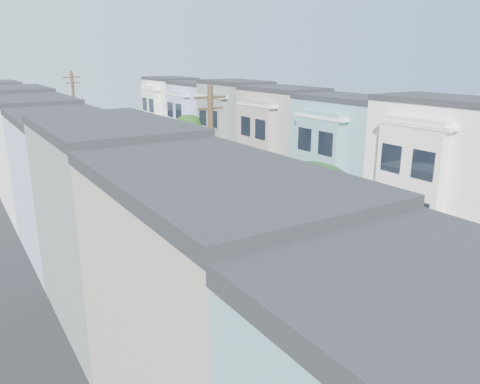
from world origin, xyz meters
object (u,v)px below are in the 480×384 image
Objects in this scene: parked_left_c at (244,274)px; parked_right_c at (233,179)px; tree_b at (306,228)px; tree_e at (70,127)px; fedex_truck at (299,214)px; parked_left_d at (159,216)px; parked_left_b at (364,360)px; parked_right_b at (427,256)px; lead_sedan at (225,187)px; utility_pole_near at (212,191)px; utility_pole_far at (76,126)px; tree_d at (115,146)px; tree_c at (181,187)px; tree_far_r at (190,129)px; parked_right_d at (188,160)px.

parked_right_c is (9.80, 17.06, -0.06)m from parked_left_c.
tree_b is 1.11× the size of tree_e.
parked_left_d is at bearing 131.81° from fedex_truck.
parked_left_b is 10.83m from parked_right_b.
parked_left_d is at bearing 85.35° from tree_b.
lead_sedan is 1.06× the size of parked_left_b.
fedex_truck is 13.29m from parked_left_b.
utility_pole_near is 26.00m from utility_pole_far.
tree_d is 16.14m from parked_left_c.
utility_pole_far reaches higher than tree_e.
tree_c is 8.26m from fedex_truck.
parked_right_b is 20.67m from parked_right_c.
tree_d is 1.04× the size of tree_e.
utility_pole_far is 27.09m from parked_left_c.
parked_left_d is (0.00, 19.18, 0.03)m from parked_left_b.
tree_c is 1.35× the size of tree_far_r.
tree_d is 12.14m from parked_right_c.
tree_c is 14.51m from lead_sedan.
tree_far_r is 39.84m from parked_left_b.
tree_c is 1.01× the size of fedex_truck.
parked_left_c is at bearing 91.01° from parked_left_b.
parked_left_c reaches higher than parked_left_b.
parked_right_c is (2.17, 2.23, -0.05)m from lead_sedan.
parked_left_b is 0.94× the size of parked_right_c.
tree_b reaches higher than fedex_truck.
tree_far_r is 32.10m from parked_left_c.
parked_left_c is at bearing -87.00° from utility_pole_far.
parked_left_c is 19.67m from parked_right_c.
lead_sedan is (9.03, -0.65, -4.36)m from tree_d.
tree_b is at bearing -165.97° from parked_right_b.
parked_right_d is at bearing 66.45° from utility_pole_near.
fedex_truck reaches higher than parked_right_d.
tree_b reaches higher than tree_far_r.
parked_right_b is at bearing -90.61° from parked_right_c.
parked_left_c is (1.40, 6.28, -4.80)m from tree_b.
tree_d is (0.00, 21.76, -0.45)m from tree_b.
tree_e is at bearing 171.79° from parked_right_d.
parked_right_c is at bearing 49.05° from tree_c.
utility_pole_near is 20.35m from parked_right_c.
parked_right_b is (3.44, -7.00, -1.11)m from fedex_truck.
parked_right_c is at bearing 27.16° from parked_left_d.
tree_d reaches higher than tree_e.
parked_left_b is 1.00× the size of parked_left_c.
tree_far_r is at bearing 2.30° from tree_e.
tree_far_r is 1.20× the size of parked_left_c.
utility_pole_far is 16.41m from parked_left_d.
fedex_truck is 1.37× the size of parked_right_d.
utility_pole_near reaches higher than parked_right_d.
tree_far_r is at bearing 12.98° from utility_pole_far.
utility_pole_near is (0.00, -3.47, 0.61)m from tree_c.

